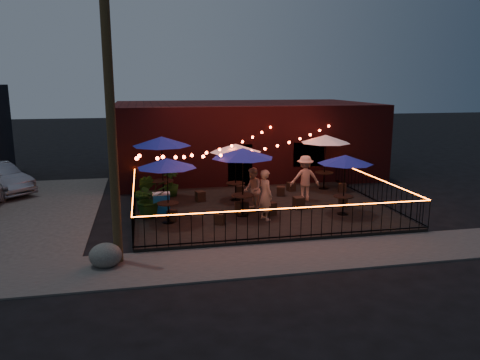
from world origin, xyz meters
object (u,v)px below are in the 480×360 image
object	(u,v)px
utility_pole	(111,125)
cafe_table_0	(167,164)
cafe_table_4	(345,160)
boulder	(106,255)
cafe_table_1	(162,142)
cafe_table_5	(326,140)
cooler	(161,204)
cafe_table_2	(243,154)
cafe_table_3	(236,149)

from	to	relation	value
utility_pole	cafe_table_0	world-z (taller)	utility_pole
cafe_table_4	boulder	size ratio (longest dim) A/B	2.98
cafe_table_1	boulder	xyz separation A→B (m)	(-1.94, -6.88, -2.31)
utility_pole	cafe_table_5	distance (m)	11.80
utility_pole	cooler	size ratio (longest dim) A/B	9.19
cafe_table_5	cafe_table_4	bearing A→B (deg)	-102.22
cafe_table_2	cafe_table_5	bearing A→B (deg)	37.81
cafe_table_0	cafe_table_1	xyz separation A→B (m)	(-0.02, 3.40, 0.35)
cafe_table_3	cafe_table_5	world-z (taller)	cafe_table_5
cafe_table_4	boulder	bearing A→B (deg)	-159.44
cafe_table_3	cafe_table_5	distance (m)	4.74
cafe_table_0	cafe_table_5	distance (m)	8.58
cafe_table_4	cafe_table_5	world-z (taller)	cafe_table_5
cafe_table_0	cafe_table_1	distance (m)	3.41
cafe_table_0	boulder	distance (m)	4.46
cafe_table_0	cafe_table_5	size ratio (longest dim) A/B	1.00
utility_pole	cafe_table_3	bearing A→B (deg)	51.93
cafe_table_3	boulder	world-z (taller)	cafe_table_3
cafe_table_2	cafe_table_3	xyz separation A→B (m)	(0.20, 2.39, -0.14)
cafe_table_2	cooler	world-z (taller)	cafe_table_2
utility_pole	cafe_table_0	bearing A→B (deg)	63.15
cafe_table_2	boulder	size ratio (longest dim) A/B	2.86
cafe_table_5	cooler	bearing A→B (deg)	-158.91
cafe_table_0	cafe_table_4	world-z (taller)	cafe_table_0
utility_pole	cafe_table_5	world-z (taller)	utility_pole
cafe_table_3	cafe_table_2	bearing A→B (deg)	-94.89
boulder	cooler	bearing A→B (deg)	68.68
cafe_table_1	cafe_table_2	distance (m)	4.18
boulder	cafe_table_0	bearing A→B (deg)	60.61
utility_pole	cafe_table_1	world-z (taller)	utility_pole
cafe_table_2	cafe_table_3	distance (m)	2.40
cafe_table_1	boulder	distance (m)	7.52
cafe_table_0	cooler	size ratio (longest dim) A/B	3.09
cafe_table_3	utility_pole	bearing A→B (deg)	-128.07
cafe_table_2	cafe_table_4	world-z (taller)	cafe_table_2
boulder	cafe_table_5	bearing A→B (deg)	38.23
cafe_table_3	cooler	size ratio (longest dim) A/B	2.81
cafe_table_2	cafe_table_0	bearing A→B (deg)	-173.22
cafe_table_4	boulder	world-z (taller)	cafe_table_4
cafe_table_5	cooler	xyz separation A→B (m)	(-7.78, -3.00, -1.91)
cooler	cafe_table_1	bearing A→B (deg)	86.62
cooler	cafe_table_5	bearing A→B (deg)	22.03
cafe_table_1	cooler	xyz separation A→B (m)	(-0.18, -2.37, -2.07)
cafe_table_5	cafe_table_3	bearing A→B (deg)	-164.04
utility_pole	cafe_table_4	bearing A→B (deg)	19.63
cafe_table_0	cafe_table_1	bearing A→B (deg)	90.41
cafe_table_1	cafe_table_3	distance (m)	3.13
utility_pole	boulder	distance (m)	3.67
cafe_table_3	boulder	size ratio (longest dim) A/B	2.69
cafe_table_1	cafe_table_5	world-z (taller)	cafe_table_1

